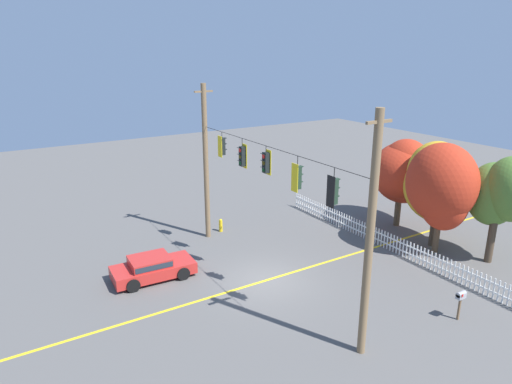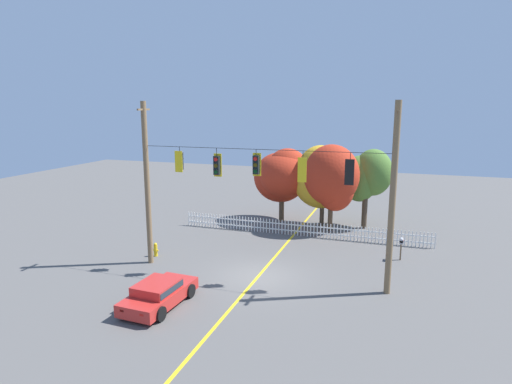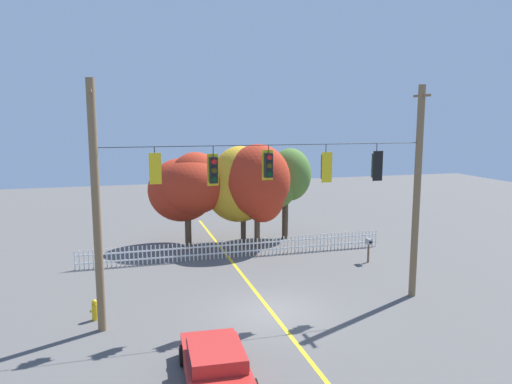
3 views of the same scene
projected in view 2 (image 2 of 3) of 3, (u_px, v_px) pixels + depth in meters
The scene contains 16 objects.
ground at pixel (258, 276), 22.72m from camera, with size 80.00×80.00×0.00m, color #565451.
lane_centerline_stripe at pixel (258, 276), 22.72m from camera, with size 0.16×36.00×0.01m, color gold.
signal_support_span at pixel (258, 191), 21.83m from camera, with size 13.25×1.10×9.06m.
traffic_signal_westbound_side at pixel (180, 161), 22.93m from camera, with size 0.43×0.38×1.33m.
traffic_signal_northbound_primary at pixel (217, 165), 22.31m from camera, with size 0.43×0.38×1.50m.
traffic_signal_northbound_secondary at pixel (256, 165), 21.62m from camera, with size 0.43×0.38×1.36m.
traffic_signal_eastbound_side at pixel (303, 169), 20.88m from camera, with size 0.43×0.38×1.50m.
traffic_signal_southbound_primary at pixel (350, 172), 20.18m from camera, with size 0.43×0.38×1.52m.
white_picket_fence at pixel (301, 229), 29.71m from camera, with size 17.20×0.06×1.02m.
autumn_maple_near_fence at pixel (284, 175), 32.93m from camera, with size 4.72×4.28×5.70m.
autumn_maple_mid at pixel (322, 176), 31.38m from camera, with size 4.11×3.51×6.05m.
autumn_oak_far_east at pixel (332, 179), 30.21m from camera, with size 3.90×3.36×6.20m.
autumn_maple_far_west at pixel (366, 176), 31.31m from camera, with size 3.64×2.58×5.79m.
parked_car at pixel (159, 293), 19.26m from camera, with size 2.11×4.05×1.15m.
fire_hydrant at pixel (156, 250), 25.70m from camera, with size 0.38×0.22×0.82m.
roadside_mailbox at pixel (401, 242), 24.93m from camera, with size 0.25×0.44×1.31m.
Camera 2 is at (6.70, -20.35, 8.78)m, focal length 30.36 mm.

